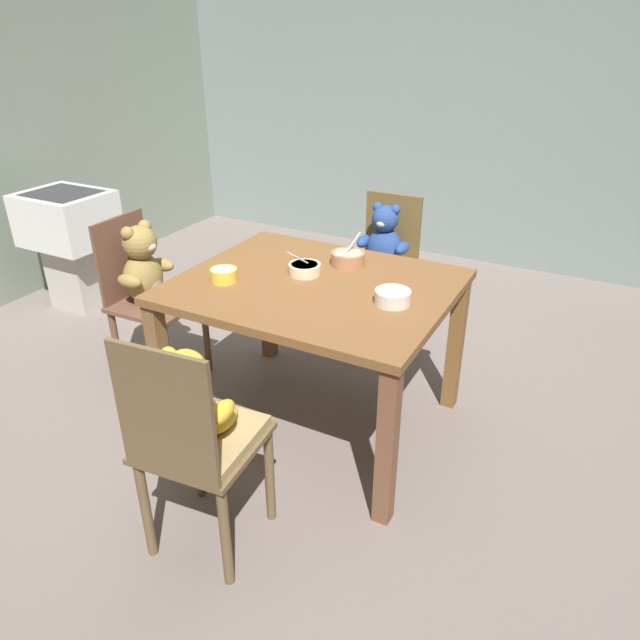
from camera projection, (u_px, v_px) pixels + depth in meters
The scene contains 11 objects.
ground_plane at pixel (315, 423), 2.89m from camera, with size 5.20×5.20×0.04m.
wall_rear at pixel (485, 50), 4.18m from camera, with size 5.20×0.08×3.14m, color gray.
dining_table at pixel (315, 304), 2.59m from camera, with size 1.17×0.97×0.73m.
teddy_chair_near_front at pixel (194, 424), 1.95m from camera, with size 0.42×0.42×0.91m.
teddy_chair_near_left at pixel (146, 278), 3.00m from camera, with size 0.41×0.39×0.88m.
teddy_chair_far_center at pixel (382, 256), 3.31m from camera, with size 0.36×0.38×0.89m.
porridge_bowl_cream_center at pixel (305, 269), 2.62m from camera, with size 0.15×0.15×0.12m.
porridge_bowl_yellow_near_left at pixel (224, 275), 2.55m from camera, with size 0.12×0.12×0.06m.
porridge_bowl_terracotta_far_center at pixel (348, 258), 2.73m from camera, with size 0.16×0.17×0.14m.
porridge_bowl_white_near_right at pixel (393, 297), 2.35m from camera, with size 0.15×0.15×0.06m.
sink_basin at pixel (70, 233), 3.83m from camera, with size 0.54×0.45×0.78m.
Camera 1 is at (1.12, -2.06, 1.74)m, focal length 32.90 mm.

